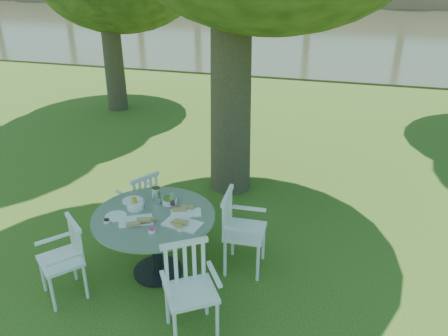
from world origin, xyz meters
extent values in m
plane|color=#213E0D|center=(0.00, 0.00, 0.00)|extent=(140.00, 140.00, 0.00)
cylinder|color=black|center=(-0.44, -1.03, 0.02)|extent=(0.56, 0.56, 0.04)
cylinder|color=black|center=(-0.44, -1.03, 0.39)|extent=(0.12, 0.12, 0.69)
cylinder|color=slate|center=(-0.44, -1.03, 0.75)|extent=(1.34, 1.34, 0.04)
cylinder|color=white|center=(0.70, -0.85, 0.24)|extent=(0.04, 0.04, 0.47)
cylinder|color=white|center=(0.68, -0.43, 0.24)|extent=(0.04, 0.04, 0.47)
cylinder|color=white|center=(0.32, -0.87, 0.24)|extent=(0.04, 0.04, 0.47)
cylinder|color=white|center=(0.30, -0.46, 0.24)|extent=(0.04, 0.04, 0.47)
cube|color=white|center=(0.50, -0.65, 0.49)|extent=(0.47, 0.51, 0.04)
cube|color=white|center=(0.29, -0.67, 0.71)|extent=(0.07, 0.48, 0.48)
cylinder|color=white|center=(-1.11, 0.02, 0.21)|extent=(0.03, 0.03, 0.42)
cylinder|color=white|center=(-1.29, -0.30, 0.21)|extent=(0.03, 0.03, 0.42)
cylinder|color=white|center=(-0.82, -0.14, 0.21)|extent=(0.03, 0.03, 0.42)
cylinder|color=white|center=(-1.00, -0.46, 0.21)|extent=(0.03, 0.03, 0.42)
cube|color=white|center=(-1.05, -0.22, 0.43)|extent=(0.55, 0.56, 0.04)
cube|color=white|center=(-0.89, -0.31, 0.63)|extent=(0.24, 0.39, 0.43)
cylinder|color=white|center=(-1.50, -1.67, 0.21)|extent=(0.03, 0.03, 0.43)
cylinder|color=white|center=(-1.20, -1.91, 0.21)|extent=(0.03, 0.03, 0.43)
cylinder|color=white|center=(-1.28, -1.41, 0.21)|extent=(0.03, 0.03, 0.43)
cylinder|color=white|center=(-0.99, -1.64, 0.21)|extent=(0.03, 0.03, 0.43)
cube|color=white|center=(-1.24, -1.66, 0.44)|extent=(0.59, 0.58, 0.04)
cube|color=white|center=(-1.12, -1.51, 0.64)|extent=(0.36, 0.30, 0.43)
cylinder|color=white|center=(0.19, -2.04, 0.23)|extent=(0.04, 0.04, 0.45)
cylinder|color=white|center=(0.52, -1.81, 0.23)|extent=(0.04, 0.04, 0.45)
cylinder|color=white|center=(-0.02, -1.74, 0.23)|extent=(0.04, 0.04, 0.45)
cylinder|color=white|center=(0.31, -1.51, 0.23)|extent=(0.04, 0.04, 0.45)
cube|color=white|center=(0.25, -1.78, 0.47)|extent=(0.62, 0.61, 0.04)
cube|color=white|center=(0.14, -1.61, 0.68)|extent=(0.40, 0.29, 0.46)
cube|color=white|center=(-0.57, -1.21, 0.78)|extent=(0.42, 0.36, 0.01)
cube|color=white|center=(-0.07, -1.13, 0.78)|extent=(0.43, 0.29, 0.02)
cube|color=white|center=(-0.11, -0.91, 0.78)|extent=(0.38, 0.30, 0.01)
cylinder|color=white|center=(-0.82, -1.18, 0.78)|extent=(0.23, 0.23, 0.01)
cylinder|color=white|center=(-0.81, -0.82, 0.78)|extent=(0.23, 0.23, 0.01)
cylinder|color=white|center=(-0.69, -0.97, 0.81)|extent=(0.18, 0.18, 0.07)
cylinder|color=white|center=(-0.37, -0.75, 0.80)|extent=(0.17, 0.17, 0.06)
cylinder|color=silver|center=(-0.52, -0.79, 0.87)|extent=(0.10, 0.10, 0.20)
cylinder|color=white|center=(-0.30, -0.84, 0.86)|extent=(0.07, 0.07, 0.18)
cylinder|color=white|center=(-0.63, -0.93, 0.84)|extent=(0.07, 0.07, 0.12)
cylinder|color=white|center=(-0.66, -0.95, 0.83)|extent=(0.06, 0.06, 0.10)
cylinder|color=white|center=(-0.31, -1.36, 0.79)|extent=(0.08, 0.08, 0.03)
cylinder|color=white|center=(-0.05, -1.24, 0.79)|extent=(0.07, 0.07, 0.03)
cylinder|color=white|center=(-0.04, -1.06, 0.79)|extent=(0.06, 0.06, 0.03)
cylinder|color=white|center=(-0.85, -1.32, 0.79)|extent=(0.07, 0.07, 0.03)
cube|color=#343620|center=(0.00, 23.00, 0.00)|extent=(100.00, 28.00, 0.12)
camera|label=1|loc=(1.44, -4.77, 3.23)|focal=35.00mm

